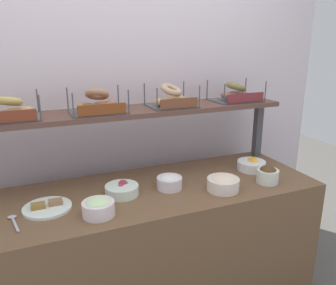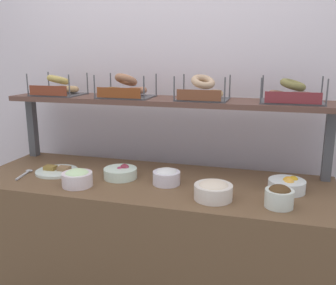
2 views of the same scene
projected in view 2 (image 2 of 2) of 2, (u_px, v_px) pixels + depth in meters
The scene contains 17 objects.
back_wall at pixel (176, 105), 2.51m from camera, with size 3.20×0.06×2.40m, color silver.
deli_counter at pixel (152, 249), 2.18m from camera, with size 2.00×0.70×0.85m, color brown.
shelf_riser_left at pixel (33, 127), 2.53m from camera, with size 0.05×0.05×0.40m, color #4C4C51.
shelf_riser_right at pixel (329, 146), 2.03m from camera, with size 0.05×0.05×0.40m, color #4C4C51.
upper_shelf at pixel (164, 101), 2.23m from camera, with size 1.96×0.32×0.03m, color brown.
bowl_potato_salad at pixel (213, 190), 1.80m from camera, with size 0.19×0.19×0.09m.
bowl_beet_salad at pixel (121, 173), 2.11m from camera, with size 0.19×0.19×0.08m.
bowl_cream_cheese at pixel (166, 176), 2.01m from camera, with size 0.15×0.15×0.09m.
bowl_chocolate_spread at pixel (279, 196), 1.71m from camera, with size 0.13×0.13×0.11m.
bowl_scallion_spread at pixel (77, 178), 1.98m from camera, with size 0.16×0.16×0.09m.
bowl_fruit_salad at pixel (287, 185), 1.91m from camera, with size 0.19×0.19×0.08m.
serving_plate_white at pixel (57, 171), 2.21m from camera, with size 0.25×0.25×0.04m.
serving_spoon_near_plate at pixel (26, 173), 2.19m from camera, with size 0.06×0.17×0.01m.
bagel_basket_sesame at pixel (58, 88), 2.39m from camera, with size 0.30×0.24×0.14m.
bagel_basket_everything at pixel (126, 89), 2.26m from camera, with size 0.32×0.26×0.15m.
bagel_basket_plain at pixel (202, 92), 2.14m from camera, with size 0.30×0.26×0.15m.
bagel_basket_poppy at pixel (292, 94), 2.02m from camera, with size 0.33×0.24×0.14m.
Camera 2 is at (0.63, -1.87, 1.55)m, focal length 39.58 mm.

